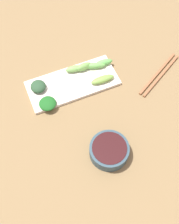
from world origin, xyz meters
name	(u,v)px	position (x,y,z in m)	size (l,w,h in m)	color
tabletop	(82,115)	(0.00, 0.00, 0.01)	(2.10, 2.10, 0.02)	olive
sauce_bowl	(109,150)	(-0.16, -0.02, 0.04)	(0.12, 0.12, 0.04)	#2E4653
serving_plate	(73,83)	(0.12, -0.01, 0.03)	(0.14, 0.32, 0.01)	silver
broccoli_stalk_0	(74,69)	(0.17, -0.04, 0.04)	(0.02, 0.06, 0.02)	#76AE55
broccoli_stalk_1	(84,67)	(0.16, -0.07, 0.05)	(0.02, 0.06, 0.03)	#73AF52
broccoli_leafy_2	(38,86)	(0.14, 0.10, 0.05)	(0.05, 0.05, 0.03)	#294B2E
broccoli_stalk_3	(104,62)	(0.15, -0.15, 0.04)	(0.02, 0.06, 0.02)	#61B551
broccoli_stalk_4	(94,66)	(0.15, -0.11, 0.04)	(0.02, 0.08, 0.02)	#6AAE53
broccoli_leafy_5	(48,103)	(0.07, 0.10, 0.04)	(0.06, 0.06, 0.02)	#1B5C1F
broccoli_stalk_6	(103,79)	(0.09, -0.11, 0.04)	(0.03, 0.09, 0.02)	#77A446
chopsticks	(159,74)	(0.04, -0.32, 0.02)	(0.13, 0.21, 0.01)	brown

